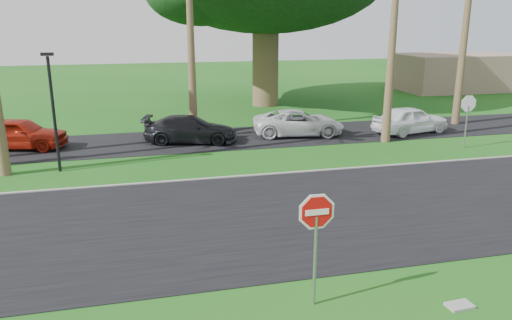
{
  "coord_description": "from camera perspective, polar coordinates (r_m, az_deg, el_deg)",
  "views": [
    {
      "loc": [
        -2.9,
        -11.81,
        5.82
      ],
      "look_at": [
        0.47,
        2.05,
        1.8
      ],
      "focal_mm": 35.0,
      "sensor_mm": 36.0,
      "label": 1
    }
  ],
  "objects": [
    {
      "name": "building_far",
      "position": [
        46.6,
        21.96,
        9.31
      ],
      "size": [
        10.0,
        6.0,
        3.0
      ],
      "primitive_type": "cube",
      "color": "gray",
      "rests_on": "ground"
    },
    {
      "name": "road",
      "position": [
        15.26,
        -1.69,
        -6.64
      ],
      "size": [
        120.0,
        8.0,
        0.02
      ],
      "primitive_type": "cube",
      "color": "black",
      "rests_on": "ground"
    },
    {
      "name": "streetlight_right",
      "position": [
        20.79,
        -22.2,
        5.82
      ],
      "size": [
        0.45,
        0.25,
        4.64
      ],
      "color": "black",
      "rests_on": "ground"
    },
    {
      "name": "parking_strip",
      "position": [
        25.16,
        -6.69,
        2.29
      ],
      "size": [
        120.0,
        5.0,
        0.02
      ],
      "primitive_type": "cube",
      "color": "black",
      "rests_on": "ground"
    },
    {
      "name": "utility_slab",
      "position": [
        11.73,
        22.26,
        -15.14
      ],
      "size": [
        0.57,
        0.38,
        0.06
      ],
      "primitive_type": "cube",
      "rotation": [
        0.0,
        0.0,
        0.06
      ],
      "color": "gray",
      "rests_on": "ground"
    },
    {
      "name": "car_minivan",
      "position": [
        26.0,
        4.89,
        4.22
      ],
      "size": [
        4.95,
        2.81,
        1.3
      ],
      "primitive_type": "imported",
      "rotation": [
        0.0,
        0.0,
        1.43
      ],
      "color": "silver",
      "rests_on": "ground"
    },
    {
      "name": "curb",
      "position": [
        19.0,
        -4.24,
        -2.05
      ],
      "size": [
        120.0,
        0.12,
        0.06
      ],
      "primitive_type": "cube",
      "color": "gray",
      "rests_on": "ground"
    },
    {
      "name": "car_red",
      "position": [
        25.6,
        -25.42,
        2.73
      ],
      "size": [
        4.54,
        2.72,
        1.45
      ],
      "primitive_type": "imported",
      "rotation": [
        0.0,
        0.0,
        1.32
      ],
      "color": "#9A1B0C",
      "rests_on": "ground"
    },
    {
      "name": "car_pickup",
      "position": [
        27.64,
        17.23,
        4.4
      ],
      "size": [
        4.47,
        2.55,
        1.43
      ],
      "primitive_type": "imported",
      "rotation": [
        0.0,
        0.0,
        1.79
      ],
      "color": "white",
      "rests_on": "ground"
    },
    {
      "name": "ground",
      "position": [
        13.48,
        0.12,
        -9.84
      ],
      "size": [
        120.0,
        120.0,
        0.0
      ],
      "primitive_type": "plane",
      "color": "#145014",
      "rests_on": "ground"
    },
    {
      "name": "stop_sign_near",
      "position": [
        10.27,
        6.89,
        -7.58
      ],
      "size": [
        1.05,
        0.07,
        2.62
      ],
      "color": "gray",
      "rests_on": "ground"
    },
    {
      "name": "stop_sign_far",
      "position": [
        25.12,
        23.05,
        5.22
      ],
      "size": [
        1.05,
        0.07,
        2.62
      ],
      "rotation": [
        0.0,
        0.0,
        3.14
      ],
      "color": "gray",
      "rests_on": "ground"
    },
    {
      "name": "car_dark",
      "position": [
        24.58,
        -7.53,
        3.47
      ],
      "size": [
        4.78,
        2.8,
        1.3
      ],
      "primitive_type": "imported",
      "rotation": [
        0.0,
        0.0,
        1.34
      ],
      "color": "black",
      "rests_on": "ground"
    }
  ]
}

